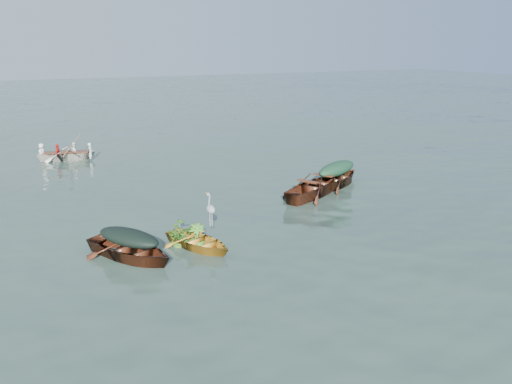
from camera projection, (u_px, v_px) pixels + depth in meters
ground at (316, 224)px, 15.05m from camera, size 140.00×140.00×0.00m
yellow_dinghy at (199, 248)px, 13.29m from camera, size 2.19×2.92×0.69m
dark_covered_boat at (130, 259)px, 12.64m from camera, size 2.98×3.61×0.85m
green_tarp_boat at (336, 186)px, 18.99m from camera, size 4.28×2.93×0.95m
open_wooden_boat at (315, 195)px, 17.88m from camera, size 4.58×3.27×1.04m
rowed_boat at (67, 160)px, 23.25m from camera, size 3.73×1.94×0.81m
dark_tarp_cover at (129, 236)px, 12.46m from camera, size 1.64×1.99×0.40m
green_tarp_cover at (337, 168)px, 18.78m from camera, size 2.35×1.61×0.52m
thwart_benches at (315, 181)px, 17.73m from camera, size 2.35×1.76×0.04m
heron at (211, 214)px, 13.50m from camera, size 0.42×0.48×0.92m
dinghy_weeds at (184, 221)px, 13.46m from camera, size 1.02×1.11×0.60m
rowers at (65, 143)px, 23.03m from camera, size 2.67×1.57×0.76m
oars at (66, 151)px, 23.13m from camera, size 1.24×2.67×0.06m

